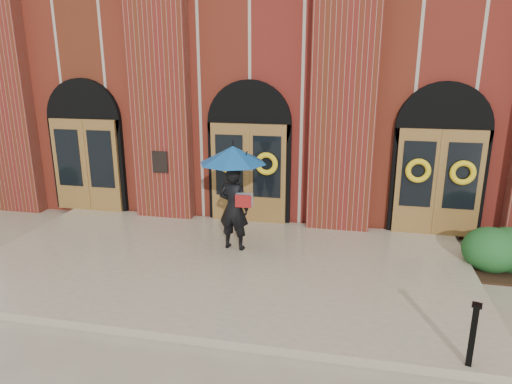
# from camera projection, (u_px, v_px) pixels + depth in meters

# --- Properties ---
(ground) EXTENTS (90.00, 90.00, 0.00)m
(ground) POSITION_uv_depth(u_px,v_px,m) (219.00, 271.00, 9.27)
(ground) COLOR tan
(ground) RESTS_ON ground
(landing) EXTENTS (10.00, 5.30, 0.15)m
(landing) POSITION_uv_depth(u_px,v_px,m) (221.00, 265.00, 9.39)
(landing) COLOR tan
(landing) RESTS_ON ground
(church_building) EXTENTS (16.20, 12.53, 7.00)m
(church_building) POSITION_uv_depth(u_px,v_px,m) (285.00, 79.00, 16.56)
(church_building) COLOR maroon
(church_building) RESTS_ON ground
(man_with_umbrella) EXTENTS (1.61, 1.61, 2.28)m
(man_with_umbrella) POSITION_uv_depth(u_px,v_px,m) (233.00, 178.00, 9.61)
(man_with_umbrella) COLOR black
(man_with_umbrella) RESTS_ON landing
(metal_post) EXTENTS (0.15, 0.15, 0.92)m
(metal_post) POSITION_uv_depth(u_px,v_px,m) (473.00, 334.00, 6.04)
(metal_post) COLOR black
(metal_post) RESTS_ON landing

